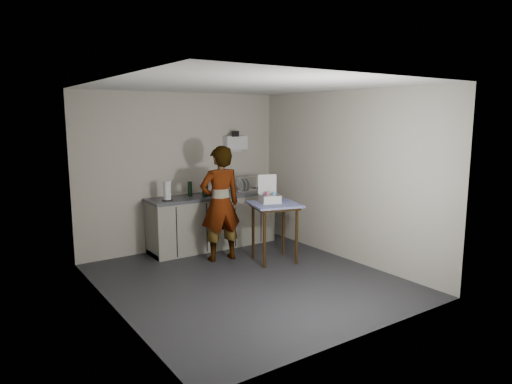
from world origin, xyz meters
TOP-DOWN VIEW (x-y plane):
  - ground at (0.00, 0.00)m, footprint 4.00×4.00m
  - wall_back at (0.00, 1.99)m, footprint 3.60×0.02m
  - wall_right at (1.79, 0.00)m, footprint 0.02×4.00m
  - wall_left at (-1.79, 0.00)m, footprint 0.02×4.00m
  - ceiling at (0.00, 0.00)m, footprint 3.60×4.00m
  - kitchen_counter at (0.40, 1.70)m, footprint 2.24×0.62m
  - wall_shelf at (1.00, 1.92)m, footprint 0.42×0.18m
  - side_table at (0.80, 0.48)m, footprint 0.86×0.86m
  - standing_man at (0.15, 1.01)m, footprint 0.70×0.50m
  - soap_bottle at (0.22, 1.61)m, footprint 0.15×0.15m
  - soda_can at (0.41, 1.68)m, footprint 0.06×0.06m
  - dark_bottle at (0.02, 1.76)m, footprint 0.07×0.07m
  - paper_towel at (-0.46, 1.60)m, footprint 0.17×0.17m
  - dish_rack at (1.04, 1.71)m, footprint 0.38×0.28m
  - bakery_box at (0.78, 0.58)m, footprint 0.38×0.38m

SIDE VIEW (x-z plane):
  - ground at x=0.00m, z-range 0.00..0.00m
  - kitchen_counter at x=0.40m, z-range -0.03..0.88m
  - side_table at x=0.80m, z-range 0.34..1.24m
  - standing_man at x=0.15m, z-range 0.00..1.77m
  - soda_can at x=0.41m, z-range 0.91..1.03m
  - dish_rack at x=1.04m, z-range 0.84..1.10m
  - bakery_box at x=0.78m, z-range 0.79..1.21m
  - dark_bottle at x=0.02m, z-range 0.91..1.15m
  - paper_towel at x=-0.46m, z-range 0.90..1.20m
  - soap_bottle at x=0.22m, z-range 0.91..1.20m
  - wall_back at x=0.00m, z-range 0.00..2.60m
  - wall_right at x=1.79m, z-range 0.00..2.60m
  - wall_left at x=-1.79m, z-range 0.00..2.60m
  - wall_shelf at x=1.00m, z-range 1.56..1.93m
  - ceiling at x=0.00m, z-range 2.59..2.60m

